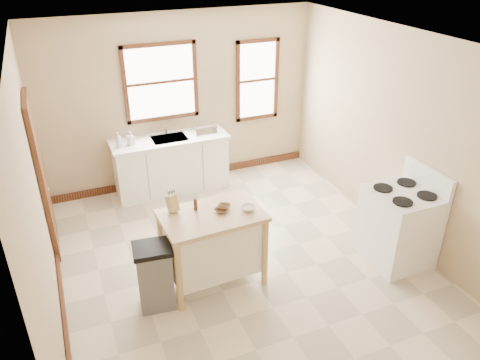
{
  "coord_description": "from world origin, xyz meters",
  "views": [
    {
      "loc": [
        -1.92,
        -4.57,
        3.81
      ],
      "look_at": [
        0.16,
        0.4,
        0.95
      ],
      "focal_mm": 35.0,
      "sensor_mm": 36.0,
      "label": 1
    }
  ],
  "objects_px": {
    "trash_bin": "(155,276)",
    "soap_bottle_b": "(131,138)",
    "dish_rack": "(204,130)",
    "kitchen_island": "(213,248)",
    "knife_block": "(172,204)",
    "gas_stove": "(400,217)",
    "soap_bottle_a": "(119,140)",
    "pepper_grinder": "(195,204)",
    "bowl_c": "(248,208)",
    "bowl_b": "(224,207)",
    "bowl_a": "(221,210)"
  },
  "relations": [
    {
      "from": "trash_bin",
      "to": "gas_stove",
      "type": "xyz_separation_m",
      "value": [
        3.08,
        -0.33,
        0.22
      ]
    },
    {
      "from": "dish_rack",
      "to": "trash_bin",
      "type": "xyz_separation_m",
      "value": [
        -1.5,
        -2.62,
        -0.56
      ]
    },
    {
      "from": "knife_block",
      "to": "bowl_c",
      "type": "xyz_separation_m",
      "value": [
        0.81,
        -0.31,
        -0.07
      ]
    },
    {
      "from": "knife_block",
      "to": "trash_bin",
      "type": "height_order",
      "value": "knife_block"
    },
    {
      "from": "knife_block",
      "to": "gas_stove",
      "type": "distance_m",
      "value": 2.85
    },
    {
      "from": "pepper_grinder",
      "to": "bowl_a",
      "type": "xyz_separation_m",
      "value": [
        0.26,
        -0.16,
        -0.06
      ]
    },
    {
      "from": "kitchen_island",
      "to": "knife_block",
      "type": "distance_m",
      "value": 0.74
    },
    {
      "from": "bowl_a",
      "to": "gas_stove",
      "type": "relative_size",
      "value": 0.12
    },
    {
      "from": "pepper_grinder",
      "to": "bowl_c",
      "type": "bearing_deg",
      "value": -23.17
    },
    {
      "from": "trash_bin",
      "to": "dish_rack",
      "type": "bearing_deg",
      "value": 67.02
    },
    {
      "from": "soap_bottle_a",
      "to": "kitchen_island",
      "type": "bearing_deg",
      "value": -73.66
    },
    {
      "from": "bowl_b",
      "to": "gas_stove",
      "type": "distance_m",
      "value": 2.25
    },
    {
      "from": "soap_bottle_a",
      "to": "soap_bottle_b",
      "type": "height_order",
      "value": "soap_bottle_a"
    },
    {
      "from": "soap_bottle_b",
      "to": "bowl_b",
      "type": "distance_m",
      "value": 2.45
    },
    {
      "from": "soap_bottle_b",
      "to": "gas_stove",
      "type": "distance_m",
      "value": 4.06
    },
    {
      "from": "kitchen_island",
      "to": "bowl_b",
      "type": "height_order",
      "value": "bowl_b"
    },
    {
      "from": "knife_block",
      "to": "trash_bin",
      "type": "bearing_deg",
      "value": -154.32
    },
    {
      "from": "dish_rack",
      "to": "bowl_b",
      "type": "bearing_deg",
      "value": -84.19
    },
    {
      "from": "bowl_b",
      "to": "soap_bottle_a",
      "type": "bearing_deg",
      "value": 109.13
    },
    {
      "from": "kitchen_island",
      "to": "trash_bin",
      "type": "height_order",
      "value": "kitchen_island"
    },
    {
      "from": "knife_block",
      "to": "bowl_a",
      "type": "distance_m",
      "value": 0.57
    },
    {
      "from": "soap_bottle_b",
      "to": "bowl_a",
      "type": "xyz_separation_m",
      "value": [
        0.56,
        -2.44,
        -0.05
      ]
    },
    {
      "from": "dish_rack",
      "to": "bowl_c",
      "type": "xyz_separation_m",
      "value": [
        -0.33,
        -2.54,
        0.01
      ]
    },
    {
      "from": "kitchen_island",
      "to": "pepper_grinder",
      "type": "height_order",
      "value": "pepper_grinder"
    },
    {
      "from": "soap_bottle_a",
      "to": "pepper_grinder",
      "type": "bearing_deg",
      "value": -76.07
    },
    {
      "from": "pepper_grinder",
      "to": "bowl_a",
      "type": "relative_size",
      "value": 0.98
    },
    {
      "from": "bowl_a",
      "to": "dish_rack",
      "type": "bearing_deg",
      "value": 75.69
    },
    {
      "from": "pepper_grinder",
      "to": "bowl_b",
      "type": "distance_m",
      "value": 0.34
    },
    {
      "from": "soap_bottle_a",
      "to": "gas_stove",
      "type": "xyz_separation_m",
      "value": [
        2.97,
        -2.9,
        -0.41
      ]
    },
    {
      "from": "soap_bottle_a",
      "to": "trash_bin",
      "type": "height_order",
      "value": "soap_bottle_a"
    },
    {
      "from": "dish_rack",
      "to": "kitchen_island",
      "type": "bearing_deg",
      "value": -87.7
    },
    {
      "from": "bowl_c",
      "to": "trash_bin",
      "type": "distance_m",
      "value": 1.3
    },
    {
      "from": "soap_bottle_a",
      "to": "bowl_b",
      "type": "bearing_deg",
      "value": -69.32
    },
    {
      "from": "soap_bottle_a",
      "to": "pepper_grinder",
      "type": "xyz_separation_m",
      "value": [
        0.49,
        -2.24,
        -0.01
      ]
    },
    {
      "from": "kitchen_island",
      "to": "soap_bottle_b",
      "type": "bearing_deg",
      "value": 97.9
    },
    {
      "from": "pepper_grinder",
      "to": "trash_bin",
      "type": "height_order",
      "value": "pepper_grinder"
    },
    {
      "from": "bowl_a",
      "to": "bowl_c",
      "type": "height_order",
      "value": "bowl_c"
    },
    {
      "from": "pepper_grinder",
      "to": "gas_stove",
      "type": "xyz_separation_m",
      "value": [
        2.47,
        -0.66,
        -0.4
      ]
    },
    {
      "from": "soap_bottle_a",
      "to": "trash_bin",
      "type": "bearing_deg",
      "value": -91.04
    },
    {
      "from": "pepper_grinder",
      "to": "bowl_a",
      "type": "distance_m",
      "value": 0.31
    },
    {
      "from": "soap_bottle_a",
      "to": "knife_block",
      "type": "bearing_deg",
      "value": -82.15
    },
    {
      "from": "dish_rack",
      "to": "bowl_c",
      "type": "bearing_deg",
      "value": -78.14
    },
    {
      "from": "bowl_b",
      "to": "bowl_c",
      "type": "relative_size",
      "value": 0.9
    },
    {
      "from": "soap_bottle_a",
      "to": "bowl_b",
      "type": "distance_m",
      "value": 2.47
    },
    {
      "from": "bowl_a",
      "to": "trash_bin",
      "type": "distance_m",
      "value": 1.05
    },
    {
      "from": "kitchen_island",
      "to": "knife_block",
      "type": "relative_size",
      "value": 5.85
    },
    {
      "from": "pepper_grinder",
      "to": "bowl_b",
      "type": "bearing_deg",
      "value": -16.09
    },
    {
      "from": "soap_bottle_b",
      "to": "gas_stove",
      "type": "bearing_deg",
      "value": -69.58
    },
    {
      "from": "trash_bin",
      "to": "soap_bottle_b",
      "type": "bearing_deg",
      "value": 90.04
    },
    {
      "from": "knife_block",
      "to": "bowl_b",
      "type": "xyz_separation_m",
      "value": [
        0.57,
        -0.16,
        -0.08
      ]
    }
  ]
}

